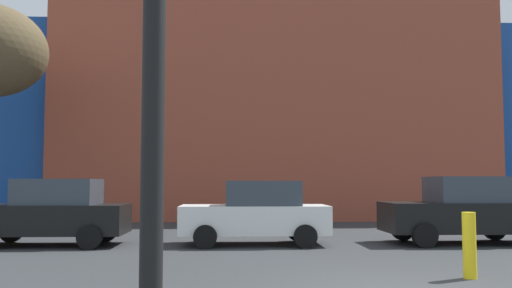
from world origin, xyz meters
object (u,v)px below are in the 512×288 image
parked_car_2 (256,213)px  parked_car_3 (464,210)px  parked_car_1 (51,212)px  bollard_yellow_0 (469,245)px

parked_car_2 → parked_car_3: parked_car_3 is taller
parked_car_2 → parked_car_3: 5.93m
parked_car_1 → parked_car_3: bearing=-180.0°
parked_car_2 → parked_car_1: bearing=-0.0°
parked_car_1 → parked_car_2: (5.67, -0.00, -0.03)m
parked_car_3 → bollard_yellow_0: parked_car_3 is taller
parked_car_2 → parked_car_3: bearing=-180.0°
parked_car_1 → parked_car_2: parked_car_1 is taller
parked_car_1 → bollard_yellow_0: 10.84m
parked_car_1 → parked_car_2: size_ratio=1.03×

